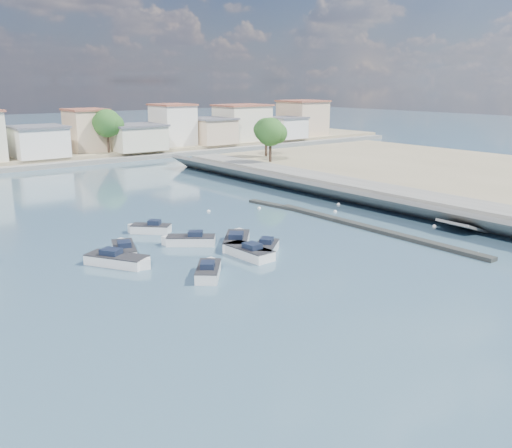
{
  "coord_description": "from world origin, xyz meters",
  "views": [
    {
      "loc": [
        -35.29,
        -25.81,
        14.26
      ],
      "look_at": [
        -3.86,
        14.51,
        1.4
      ],
      "focal_mm": 40.0,
      "sensor_mm": 36.0,
      "label": 1
    }
  ],
  "objects": [
    {
      "name": "motorboat_h",
      "position": [
        -6.4,
        14.04,
        0.38
      ],
      "size": [
        4.85,
        5.16,
        1.48
      ],
      "color": "white",
      "rests_on": "ground"
    },
    {
      "name": "motorboat_b",
      "position": [
        -13.09,
        8.48,
        0.38
      ],
      "size": [
        3.79,
        4.15,
        1.48
      ],
      "color": "white",
      "rests_on": "ground"
    },
    {
      "name": "shore_trees",
      "position": [
        8.34,
        68.11,
        6.22
      ],
      "size": [
        74.56,
        38.32,
        7.92
      ],
      "color": "#38281E",
      "rests_on": "ground"
    },
    {
      "name": "far_town",
      "position": [
        10.71,
        76.92,
        4.93
      ],
      "size": [
        113.01,
        12.8,
        8.35
      ],
      "color": "beige",
      "rests_on": "far_shore_land"
    },
    {
      "name": "motorboat_f",
      "position": [
        -10.74,
        22.52,
        0.38
      ],
      "size": [
        3.7,
        3.69,
        1.48
      ],
      "color": "white",
      "rests_on": "ground"
    },
    {
      "name": "motorboat_e",
      "position": [
        -15.67,
        17.61,
        0.38
      ],
      "size": [
        3.12,
        4.9,
        1.48
      ],
      "color": "white",
      "rests_on": "ground"
    },
    {
      "name": "mooring_buoys",
      "position": [
        7.79,
        15.78,
        0.05
      ],
      "size": [
        14.61,
        28.01,
        0.4
      ],
      "color": "white",
      "rests_on": "ground"
    },
    {
      "name": "motorboat_c",
      "position": [
        -9.91,
        16.59,
        0.38
      ],
      "size": [
        4.38,
        3.91,
        1.48
      ],
      "color": "white",
      "rests_on": "ground"
    },
    {
      "name": "motorboat_d",
      "position": [
        -6.33,
        10.08,
        0.38
      ],
      "size": [
        4.2,
        3.91,
        1.48
      ],
      "color": "white",
      "rests_on": "ground"
    },
    {
      "name": "motorboat_a",
      "position": [
        -7.84,
        10.67,
        0.38
      ],
      "size": [
        2.1,
        5.31,
        1.48
      ],
      "color": "white",
      "rests_on": "ground"
    },
    {
      "name": "seawall_walkway",
      "position": [
        18.5,
        13.0,
        0.9
      ],
      "size": [
        5.0,
        90.0,
        1.8
      ],
      "primitive_type": "cube",
      "color": "slate",
      "rests_on": "ground"
    },
    {
      "name": "motorboat_g",
      "position": [
        -17.29,
        14.92,
        0.38
      ],
      "size": [
        4.23,
        5.33,
        1.48
      ],
      "color": "white",
      "rests_on": "ground"
    },
    {
      "name": "far_shore_land",
      "position": [
        0.0,
        92.0,
        0.7
      ],
      "size": [
        160.0,
        40.0,
        1.4
      ],
      "primitive_type": "cube",
      "color": "gray",
      "rests_on": "ground"
    },
    {
      "name": "ground",
      "position": [
        0.0,
        40.0,
        0.0
      ],
      "size": [
        400.0,
        400.0,
        0.0
      ],
      "primitive_type": "plane",
      "color": "#314D63",
      "rests_on": "ground"
    },
    {
      "name": "far_shore_quay",
      "position": [
        0.0,
        71.0,
        0.4
      ],
      "size": [
        160.0,
        2.5,
        0.8
      ],
      "primitive_type": "cube",
      "color": "slate",
      "rests_on": "ground"
    },
    {
      "name": "breakwater",
      "position": [
        6.9,
        12.69,
        0.17
      ],
      "size": [
        2.0,
        31.02,
        0.35
      ],
      "color": "black",
      "rests_on": "ground"
    }
  ]
}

